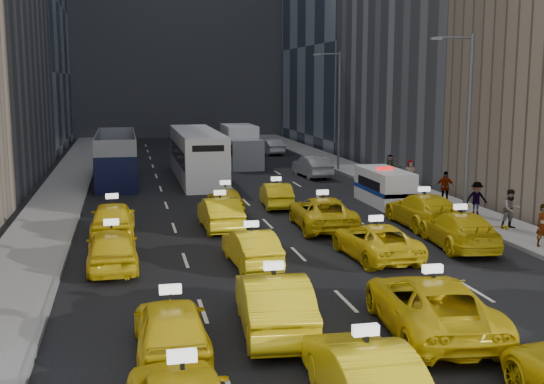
{
  "coord_description": "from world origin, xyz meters",
  "views": [
    {
      "loc": [
        -6.61,
        -17.6,
        6.85
      ],
      "look_at": [
        -0.37,
        11.29,
        2.0
      ],
      "focal_mm": 45.0,
      "sensor_mm": 36.0,
      "label": 1
    }
  ],
  "objects_px": {
    "city_bus": "(197,155)",
    "box_truck": "(241,146)",
    "pedestrian_0": "(544,225)",
    "nypd_van": "(384,187)",
    "double_decker": "(116,158)",
    "taxi_1": "(365,376)"
  },
  "relations": [
    {
      "from": "city_bus",
      "to": "box_truck",
      "type": "bearing_deg",
      "value": 58.89
    },
    {
      "from": "nypd_van",
      "to": "box_truck",
      "type": "distance_m",
      "value": 19.36
    },
    {
      "from": "nypd_van",
      "to": "box_truck",
      "type": "relative_size",
      "value": 0.69
    },
    {
      "from": "double_decker",
      "to": "city_bus",
      "type": "distance_m",
      "value": 5.49
    },
    {
      "from": "box_truck",
      "to": "city_bus",
      "type": "bearing_deg",
      "value": -125.65
    },
    {
      "from": "taxi_1",
      "to": "city_bus",
      "type": "bearing_deg",
      "value": -88.38
    },
    {
      "from": "taxi_1",
      "to": "pedestrian_0",
      "type": "distance_m",
      "value": 16.52
    },
    {
      "from": "city_bus",
      "to": "nypd_van",
      "type": "bearing_deg",
      "value": -51.33
    },
    {
      "from": "city_bus",
      "to": "box_truck",
      "type": "height_order",
      "value": "city_bus"
    },
    {
      "from": "nypd_van",
      "to": "double_decker",
      "type": "distance_m",
      "value": 18.84
    },
    {
      "from": "city_bus",
      "to": "box_truck",
      "type": "xyz_separation_m",
      "value": [
        4.26,
        6.82,
        -0.09
      ]
    },
    {
      "from": "nypd_van",
      "to": "box_truck",
      "type": "xyz_separation_m",
      "value": [
        -4.96,
        18.7,
        0.66
      ]
    },
    {
      "from": "box_truck",
      "to": "pedestrian_0",
      "type": "distance_m",
      "value": 30.87
    },
    {
      "from": "taxi_1",
      "to": "city_bus",
      "type": "height_order",
      "value": "city_bus"
    },
    {
      "from": "taxi_1",
      "to": "pedestrian_0",
      "type": "relative_size",
      "value": 2.7
    },
    {
      "from": "double_decker",
      "to": "box_truck",
      "type": "relative_size",
      "value": 1.58
    },
    {
      "from": "taxi_1",
      "to": "double_decker",
      "type": "height_order",
      "value": "double_decker"
    },
    {
      "from": "nypd_van",
      "to": "double_decker",
      "type": "bearing_deg",
      "value": 137.16
    },
    {
      "from": "taxi_1",
      "to": "city_bus",
      "type": "distance_m",
      "value": 34.66
    },
    {
      "from": "nypd_van",
      "to": "pedestrian_0",
      "type": "height_order",
      "value": "nypd_van"
    },
    {
      "from": "taxi_1",
      "to": "city_bus",
      "type": "relative_size",
      "value": 0.36
    },
    {
      "from": "box_truck",
      "to": "pedestrian_0",
      "type": "relative_size",
      "value": 4.15
    }
  ]
}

